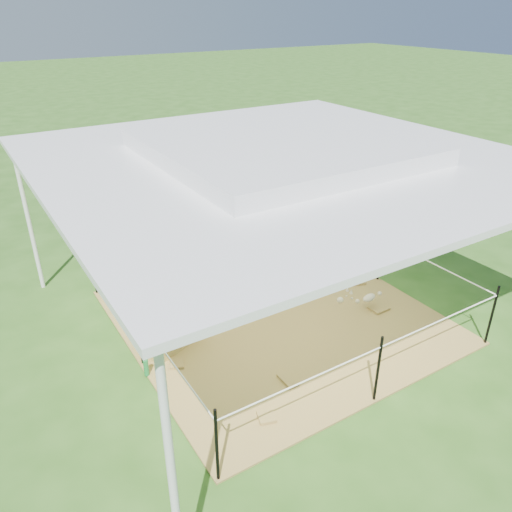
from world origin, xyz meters
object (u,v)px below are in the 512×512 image
straw_bale (170,334)px  woman (173,289)px  green_bottle (146,368)px  distant_person (198,153)px  picnic_table_far (256,143)px  pony (253,274)px  picnic_table_near (165,163)px  foal (369,296)px  trash_barrel (264,166)px

straw_bale → woman: woman is taller
green_bottle → woman: bearing=34.7°
distant_person → woman: bearing=54.7°
woman → picnic_table_far: (6.63, 8.44, -0.63)m
pony → straw_bale: bearing=112.5°
straw_bale → picnic_table_near: bearing=67.8°
green_bottle → foal: size_ratio=0.30×
woman → picnic_table_near: woman is taller
pony → trash_barrel: 6.25m
pony → picnic_table_near: pony is taller
straw_bale → foal: (3.16, -0.81, 0.03)m
picnic_table_near → pony: bearing=-90.4°
straw_bale → green_bottle: (-0.55, -0.45, -0.07)m
distant_person → trash_barrel: bearing=119.9°
trash_barrel → picnic_table_near: 2.92m
straw_bale → distant_person: distant_person is taller
foal → distant_person: 8.21m
woman → distant_person: 8.35m
woman → foal: (3.06, -0.81, -0.70)m
picnic_table_far → foal: bearing=-94.4°
green_bottle → picnic_table_near: 8.86m
trash_barrel → green_bottle: bearing=-133.6°
pony → foal: (1.41, -1.35, -0.19)m
straw_bale → distant_person: bearing=61.2°
straw_bale → picnic_table_far: (6.73, 8.44, 0.10)m
picnic_table_near → picnic_table_far: size_ratio=1.24×
straw_bale → trash_barrel: 7.78m
trash_barrel → picnic_table_near: size_ratio=0.49×
pony → picnic_table_near: bearing=-5.6°
trash_barrel → picnic_table_far: trash_barrel is taller
picnic_table_far → picnic_table_near: bearing=-150.6°
woman → foal: woman is taller
straw_bale → pony: (1.75, 0.54, 0.23)m
foal → trash_barrel: trash_barrel is taller
straw_bale → picnic_table_far: bearing=51.4°
green_bottle → pony: 2.52m
woman → picnic_table_far: bearing=120.4°
picnic_table_near → distant_person: bearing=-5.5°
green_bottle → picnic_table_near: bearing=65.6°
straw_bale → distant_person: (4.05, 7.35, 0.39)m
trash_barrel → distant_person: (-1.25, 1.66, 0.14)m
trash_barrel → distant_person: 2.08m
pony → green_bottle: bearing=118.6°
picnic_table_near → picnic_table_far: (3.62, 0.82, -0.08)m
green_bottle → straw_bale: bearing=39.3°
distant_person → pony: bearing=64.2°
picnic_table_far → pony: bearing=-105.5°
trash_barrel → distant_person: bearing=127.0°
green_bottle → distant_person: (4.60, 7.80, 0.46)m
straw_bale → picnic_table_far: picnic_table_far is taller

